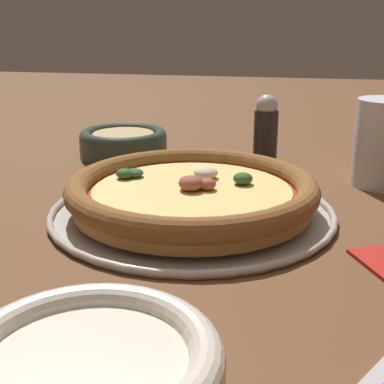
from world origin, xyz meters
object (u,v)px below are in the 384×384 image
object	(u,v)px
pizza_tray	(192,211)
bowl_near	(123,142)
pepper_shaker	(266,130)
pizza	(192,192)
drinking_cup	(384,143)

from	to	relation	value
pizza_tray	bowl_near	world-z (taller)	bowl_near
pepper_shaker	bowl_near	bearing A→B (deg)	-91.98
pizza	drinking_cup	distance (m)	0.29
pizza	drinking_cup	xyz separation A→B (m)	(-0.17, 0.23, 0.03)
drinking_cup	pizza_tray	bearing A→B (deg)	-54.26
pizza	bowl_near	size ratio (longest dim) A/B	2.04
bowl_near	pizza	bearing A→B (deg)	33.53
pizza_tray	pepper_shaker	size ratio (longest dim) A/B	3.04
pizza	drinking_cup	size ratio (longest dim) A/B	2.48
drinking_cup	pepper_shaker	bearing A→B (deg)	-114.62
drinking_cup	pepper_shaker	world-z (taller)	drinking_cup
bowl_near	pizza_tray	bearing A→B (deg)	33.51
pizza_tray	pizza	bearing A→B (deg)	-165.12
pizza_tray	drinking_cup	bearing A→B (deg)	125.74
pizza	pizza_tray	bearing A→B (deg)	14.88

